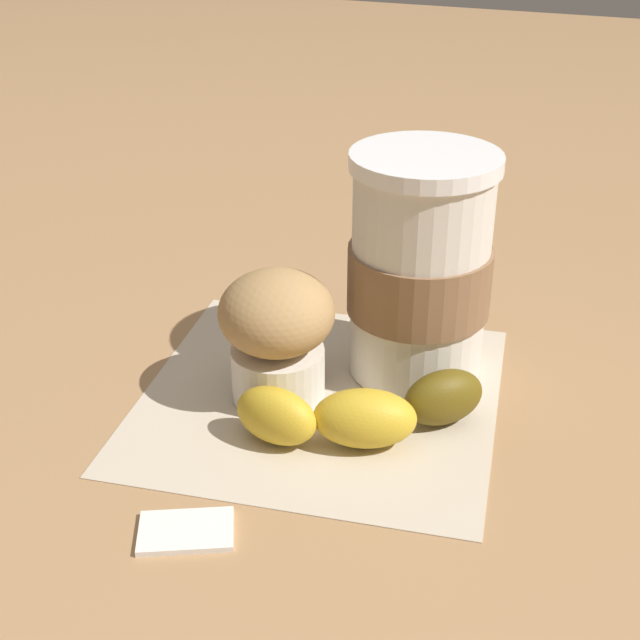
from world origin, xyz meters
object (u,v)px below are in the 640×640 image
(coffee_cup, at_px, (420,269))
(banana, at_px, (362,412))
(sugar_packet, at_px, (186,529))
(muffin, at_px, (277,332))

(coffee_cup, distance_m, banana, 0.11)
(banana, bearing_deg, coffee_cup, 175.28)
(coffee_cup, bearing_deg, banana, -4.72)
(coffee_cup, bearing_deg, sugar_packet, -18.06)
(muffin, bearing_deg, coffee_cup, 132.71)
(coffee_cup, relative_size, muffin, 1.73)
(muffin, bearing_deg, sugar_packet, 2.65)
(muffin, relative_size, banana, 0.61)
(muffin, distance_m, sugar_packet, 0.14)
(coffee_cup, height_order, sugar_packet, coffee_cup)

